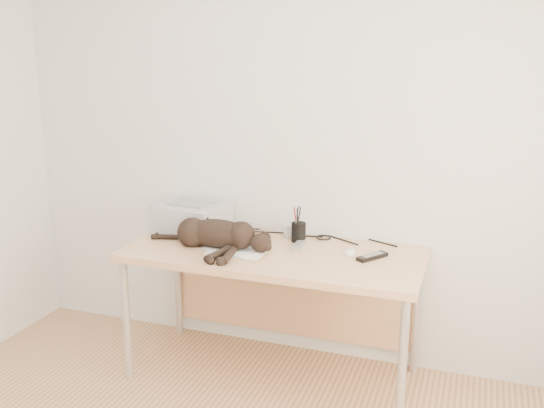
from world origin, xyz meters
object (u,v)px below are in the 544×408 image
at_px(printer, 192,218).
at_px(cat, 214,235).
at_px(pen_cup, 299,232).
at_px(desk, 278,269).
at_px(mouse, 350,250).
at_px(mug, 289,231).

distance_m(printer, cat, 0.33).
bearing_deg(pen_cup, cat, -147.55).
xyz_separation_m(desk, mouse, (0.40, 0.02, 0.15)).
distance_m(pen_cup, mouse, 0.34).
bearing_deg(cat, pen_cup, 32.20).
relative_size(printer, pen_cup, 2.03).
height_order(printer, mug, printer).
bearing_deg(mug, mouse, -21.88).
bearing_deg(desk, pen_cup, 55.80).
height_order(desk, printer, printer).
xyz_separation_m(mug, mouse, (0.39, -0.16, -0.02)).
xyz_separation_m(cat, mug, (0.33, 0.31, -0.03)).
bearing_deg(pen_cup, desk, -124.20).
height_order(printer, cat, printer).
relative_size(desk, printer, 3.81).
xyz_separation_m(desk, cat, (-0.32, -0.14, 0.21)).
distance_m(desk, printer, 0.62).
bearing_deg(desk, mug, 87.34).
bearing_deg(cat, printer, 138.25).
bearing_deg(mug, printer, -170.95).
xyz_separation_m(printer, mug, (0.58, 0.09, -0.05)).
relative_size(pen_cup, mouse, 1.95).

